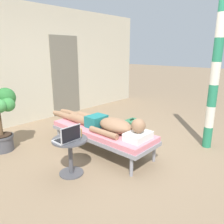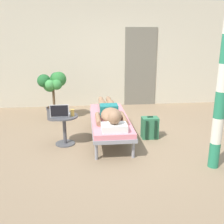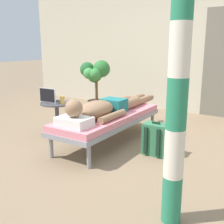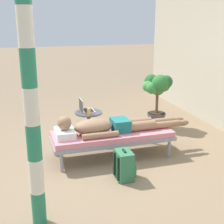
% 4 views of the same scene
% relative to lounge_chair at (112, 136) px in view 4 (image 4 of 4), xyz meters
% --- Properties ---
extents(ground_plane, '(40.00, 40.00, 0.00)m').
position_rel_lounge_chair_xyz_m(ground_plane, '(0.22, -0.18, -0.35)').
color(ground_plane, '#8C7256').
extents(lounge_chair, '(0.68, 1.90, 0.42)m').
position_rel_lounge_chair_xyz_m(lounge_chair, '(0.00, 0.00, 0.00)').
color(lounge_chair, gray).
rests_on(lounge_chair, ground).
extents(person_reclining, '(0.53, 2.17, 0.32)m').
position_rel_lounge_chair_xyz_m(person_reclining, '(0.00, -0.06, 0.17)').
color(person_reclining, white).
rests_on(person_reclining, lounge_chair).
extents(side_table, '(0.48, 0.48, 0.52)m').
position_rel_lounge_chair_xyz_m(side_table, '(-0.81, -0.19, 0.01)').
color(side_table, '#4C4C51').
rests_on(side_table, ground).
extents(laptop, '(0.31, 0.24, 0.23)m').
position_rel_lounge_chair_xyz_m(laptop, '(-0.87, -0.24, 0.24)').
color(laptop, silver).
rests_on(laptop, side_table).
extents(drink_glass, '(0.06, 0.06, 0.12)m').
position_rel_lounge_chair_xyz_m(drink_glass, '(-0.66, -0.22, 0.24)').
color(drink_glass, gold).
rests_on(drink_glass, side_table).
extents(backpack, '(0.30, 0.26, 0.42)m').
position_rel_lounge_chair_xyz_m(backpack, '(0.74, -0.06, -0.15)').
color(backpack, '#33724C').
rests_on(backpack, ground).
extents(potted_plant, '(0.63, 0.58, 1.08)m').
position_rel_lounge_chair_xyz_m(potted_plant, '(-1.13, 1.28, 0.36)').
color(potted_plant, '#4C4C51').
rests_on(potted_plant, ground).
extents(porch_post, '(0.15, 0.15, 2.62)m').
position_rel_lounge_chair_xyz_m(porch_post, '(1.40, -1.26, 0.96)').
color(porch_post, '#267F59').
rests_on(porch_post, ground).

